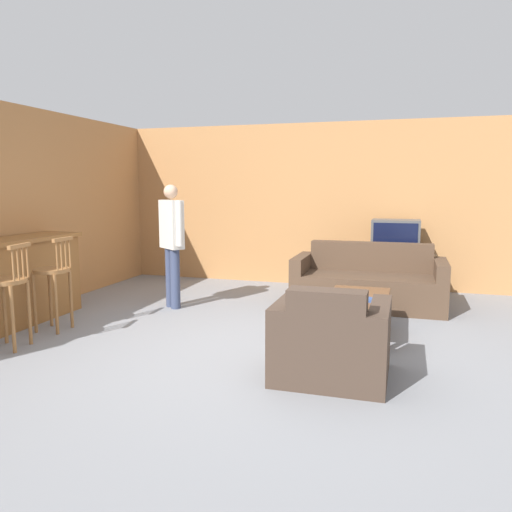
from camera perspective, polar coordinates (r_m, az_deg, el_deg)
ground_plane at (r=4.82m, az=-0.53°, el=-11.46°), size 24.00×24.00×0.00m
wall_back at (r=8.14m, az=7.30°, el=5.80°), size 9.40×0.08×2.60m
wall_left at (r=7.35m, az=-22.50°, el=5.02°), size 0.08×8.69×2.60m
bar_chair_near at (r=5.49m, az=-26.47°, el=-3.53°), size 0.44×0.44×1.05m
bar_chair_mid at (r=5.97m, az=-22.19°, el=-2.41°), size 0.41×0.41×1.05m
couch_far at (r=6.87m, az=12.73°, el=-3.13°), size 1.97×0.90×0.83m
armchair_near at (r=4.29m, az=8.60°, el=-9.76°), size 0.93×0.86×0.81m
coffee_table at (r=5.47m, az=11.58°, el=-5.14°), size 0.63×1.10×0.44m
tv_unit at (r=7.72m, az=15.50°, el=-2.03°), size 1.20×0.53×0.60m
tv at (r=7.64m, az=15.66°, el=2.09°), size 0.69×0.44×0.52m
book_on_table at (r=5.26m, az=12.68°, el=-4.86°), size 0.23×0.21×0.03m
person_by_window at (r=6.62m, az=-9.60°, el=1.97°), size 0.44×0.38×1.62m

